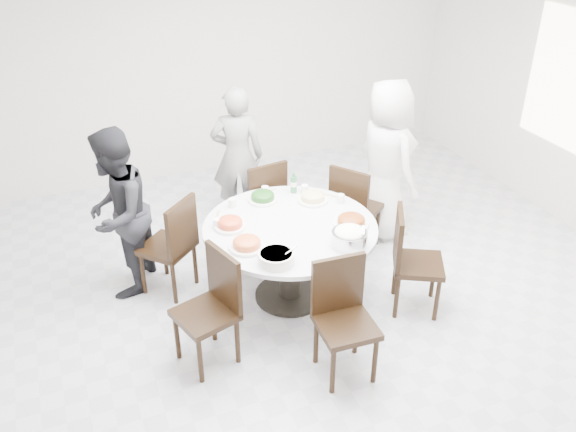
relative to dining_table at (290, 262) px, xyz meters
name	(u,v)px	position (x,y,z in m)	size (l,w,h in m)	color
floor	(325,294)	(0.31, -0.10, -0.38)	(6.00, 6.00, 0.01)	silver
wall_back	(223,60)	(0.31, 2.90, 1.02)	(6.00, 0.01, 2.80)	silver
dining_table	(290,262)	(0.00, 0.00, 0.00)	(1.50, 1.50, 0.75)	silver
chair_ne	(356,206)	(0.93, 0.53, 0.10)	(0.42, 0.42, 0.95)	black
chair_n	(259,201)	(0.07, 1.00, 0.10)	(0.42, 0.42, 0.95)	black
chair_nw	(166,245)	(-0.98, 0.54, 0.10)	(0.42, 0.42, 0.95)	black
chair_sw	(205,312)	(-0.91, -0.52, 0.10)	(0.42, 0.42, 0.95)	black
chair_s	(347,324)	(0.03, -1.04, 0.10)	(0.42, 0.42, 0.95)	black
chair_se	(419,262)	(0.97, -0.55, 0.10)	(0.42, 0.42, 0.95)	black
diner_right	(386,160)	(1.34, 0.70, 0.46)	(0.82, 0.53, 1.67)	white
diner_middle	(237,156)	(0.02, 1.51, 0.39)	(0.56, 0.37, 1.53)	black
diner_left	(117,214)	(-1.35, 0.71, 0.41)	(0.76, 0.59, 1.56)	black
dish_greens	(263,198)	(-0.06, 0.51, 0.41)	(0.27, 0.27, 0.07)	white
dish_pale	(313,198)	(0.36, 0.33, 0.41)	(0.28, 0.28, 0.07)	white
dish_orange	(230,224)	(-0.49, 0.16, 0.41)	(0.27, 0.27, 0.07)	white
dish_redbrown	(351,222)	(0.48, -0.19, 0.41)	(0.30, 0.30, 0.08)	white
dish_tofu	(247,244)	(-0.46, -0.19, 0.41)	(0.29, 0.29, 0.07)	white
rice_bowl	(349,239)	(0.33, -0.46, 0.44)	(0.29, 0.29, 0.13)	silver
soup_bowl	(276,258)	(-0.31, -0.47, 0.42)	(0.28, 0.28, 0.09)	white
beverage_bottle	(294,182)	(0.26, 0.56, 0.48)	(0.06, 0.06, 0.21)	#29673A
tea_cups	(269,191)	(0.03, 0.60, 0.42)	(0.07, 0.07, 0.08)	white
chopsticks	(264,194)	(-0.01, 0.62, 0.38)	(0.24, 0.04, 0.01)	tan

